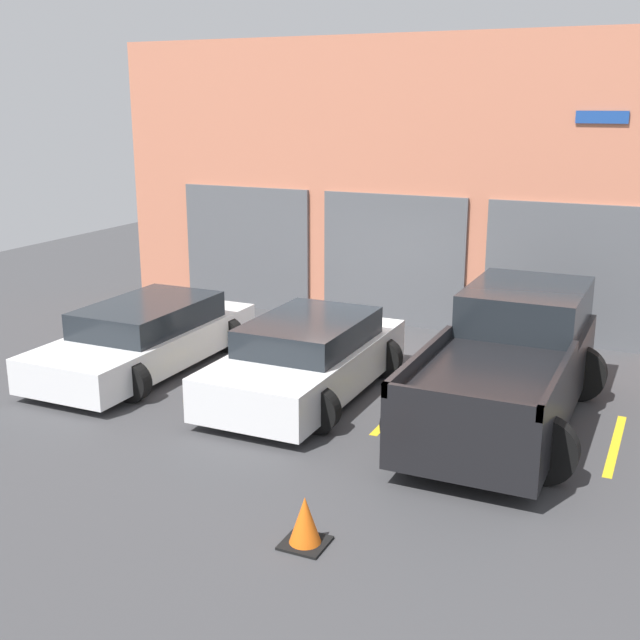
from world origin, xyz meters
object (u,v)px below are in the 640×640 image
(sedan_white, at_px, (146,337))
(traffic_cone, at_px, (305,523))
(pickup_truck, at_px, (509,365))
(sedan_side, at_px, (307,358))

(sedan_white, distance_m, traffic_cone, 6.49)
(pickup_truck, distance_m, sedan_white, 6.23)
(sedan_white, bearing_deg, sedan_side, -0.10)
(sedan_side, height_order, traffic_cone, sedan_side)
(pickup_truck, distance_m, sedan_side, 3.13)
(sedan_side, bearing_deg, traffic_cone, -64.70)
(sedan_white, relative_size, sedan_side, 1.09)
(sedan_white, xyz_separation_m, traffic_cone, (5.03, -4.08, -0.30))
(pickup_truck, xyz_separation_m, traffic_cone, (-1.18, -4.32, -0.59))
(pickup_truck, height_order, sedan_side, pickup_truck)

